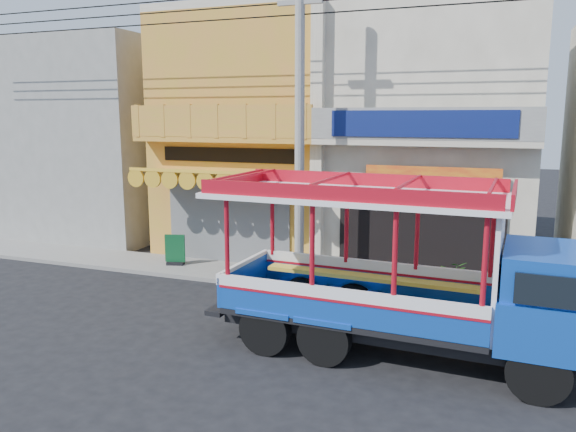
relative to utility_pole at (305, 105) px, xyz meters
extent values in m
plane|color=black|center=(0.85, -3.30, -5.03)|extent=(90.00, 90.00, 0.00)
cube|color=slate|center=(0.85, 0.70, -4.97)|extent=(30.00, 2.00, 0.12)
cube|color=gold|center=(-3.15, 4.70, -1.03)|extent=(6.00, 6.00, 8.00)
cube|color=#595B5E|center=(-3.15, 1.68, -3.63)|extent=(4.20, 0.10, 2.60)
cube|color=gold|center=(-3.15, 0.95, -1.98)|extent=(5.20, 1.50, 0.31)
cube|color=gold|center=(-3.15, 1.35, -0.98)|extent=(6.00, 0.70, 0.18)
cube|color=gold|center=(-3.15, 1.05, -0.43)|extent=(6.00, 0.12, 0.95)
cube|color=black|center=(-3.15, 1.67, -1.48)|extent=(4.50, 0.04, 0.45)
cube|color=#B4AB94|center=(-3.15, 4.70, 3.09)|extent=(6.00, 6.00, 0.24)
cube|color=#B4AB94|center=(2.85, 4.70, -1.03)|extent=(6.00, 6.00, 8.00)
cube|color=black|center=(2.85, 1.68, -3.53)|extent=(4.60, 0.12, 2.80)
cube|color=#FFA41A|center=(3.15, 1.40, -2.13)|extent=(3.60, 0.05, 1.00)
cube|color=#B4AB94|center=(2.85, 1.35, -0.98)|extent=(6.00, 0.70, 0.18)
cube|color=gray|center=(2.85, 1.05, -0.48)|extent=(6.00, 0.12, 0.85)
cube|color=navy|center=(2.85, 0.98, -0.48)|extent=(4.80, 0.06, 0.70)
cube|color=gray|center=(2.85, 4.70, 3.09)|extent=(6.00, 6.00, 0.24)
cube|color=#B4AB94|center=(-0.15, 1.55, -1.03)|extent=(0.35, 0.30, 8.00)
cube|color=gray|center=(-10.15, 4.70, -1.23)|extent=(6.00, 6.00, 7.60)
cylinder|color=gray|center=(-0.15, 0.00, -0.53)|extent=(0.26, 0.26, 9.00)
cube|color=gray|center=(-0.15, 0.00, 2.57)|extent=(1.20, 0.12, 0.12)
cylinder|color=black|center=(0.85, 0.00, 2.27)|extent=(28.00, 0.04, 0.04)
cylinder|color=black|center=(5.67, -4.48, -4.51)|extent=(1.06, 0.34, 1.05)
cylinder|color=black|center=(5.75, -2.49, -4.51)|extent=(1.06, 0.34, 1.05)
cylinder|color=black|center=(1.90, -4.33, -4.51)|extent=(1.06, 0.34, 1.05)
cylinder|color=black|center=(1.98, -2.34, -4.51)|extent=(1.06, 0.34, 1.05)
cylinder|color=black|center=(0.64, -4.28, -4.51)|extent=(1.06, 0.34, 1.05)
cylinder|color=black|center=(0.72, -2.29, -4.51)|extent=(1.06, 0.34, 1.05)
cube|color=black|center=(3.20, -3.38, -4.40)|extent=(7.11, 2.02, 0.29)
cube|color=blue|center=(5.92, -3.50, -3.83)|extent=(1.98, 2.38, 0.94)
cube|color=blue|center=(5.76, -3.49, -2.99)|extent=(1.55, 2.18, 0.79)
cube|color=black|center=(2.33, -3.35, -4.19)|extent=(5.28, 2.52, 0.13)
cube|color=blue|center=(2.29, -4.46, -3.83)|extent=(5.19, 0.30, 0.63)
cube|color=white|center=(2.29, -4.46, -3.54)|extent=(5.19, 0.31, 0.23)
cube|color=blue|center=(2.38, -2.24, -3.83)|extent=(5.19, 0.30, 0.63)
cube|color=white|center=(2.38, -2.24, -3.54)|extent=(5.19, 0.31, 0.23)
cylinder|color=#B30E1D|center=(-0.15, -4.34, -2.67)|extent=(0.10, 0.10, 1.68)
cylinder|color=#B30E1D|center=(-0.06, -2.16, -2.67)|extent=(0.10, 0.10, 1.68)
cube|color=white|center=(4.94, -3.46, -3.01)|extent=(0.17, 2.12, 2.36)
cube|color=white|center=(2.23, -3.34, -1.84)|extent=(5.92, 2.80, 0.10)
cube|color=#B30E1D|center=(2.23, -3.34, -1.65)|extent=(5.70, 2.69, 0.27)
cube|color=black|center=(-4.54, 0.70, -4.86)|extent=(0.59, 0.42, 0.10)
cube|color=#0D4B23|center=(-4.54, 0.70, -4.38)|extent=(0.62, 0.25, 0.87)
imported|color=#26621C|center=(3.78, 0.53, -4.44)|extent=(1.12, 1.09, 0.94)
imported|color=#26621C|center=(6.09, 0.76, -4.42)|extent=(0.66, 0.66, 0.99)
camera|label=1|loc=(4.83, -14.13, -0.28)|focal=35.00mm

